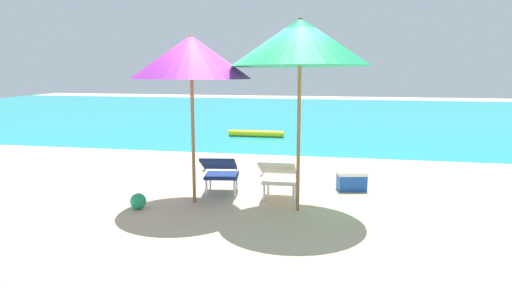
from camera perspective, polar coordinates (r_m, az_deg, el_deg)
The scene contains 9 objects.
ground_plane at distance 11.25m, azimuth 3.67°, elevation -0.63°, with size 40.00×40.00×0.00m, color #CCB78E.
ocean_band at distance 19.32m, azimuth 6.86°, elevation 3.66°, with size 40.00×18.00×0.01m, color teal.
swim_buoy at distance 13.13m, azimuth 0.02°, elevation 1.31°, with size 0.18×0.18×1.60m, color yellow.
lounge_chair_left at distance 7.18m, azimuth -4.44°, elevation -3.29°, with size 0.66×0.94×0.68m.
lounge_chair_right at distance 6.86m, azimuth 2.90°, elevation -3.89°, with size 0.56×0.89×0.68m.
beach_umbrella_left at distance 6.67m, azimuth -8.06°, elevation 10.64°, with size 1.89×1.90×2.45m.
beach_umbrella_right at distance 6.26m, azimuth 5.51°, elevation 12.47°, with size 2.48×2.49×2.67m.
beach_ball at distance 6.78m, azimuth -14.43°, elevation -6.90°, with size 0.23×0.23×0.23m, color #1E9E60.
cooler_box at distance 7.69m, azimuth 11.80°, elevation -4.45°, with size 0.53×0.41×0.32m.
Camera 1 is at (1.43, -6.98, 2.01)m, focal length 32.19 mm.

